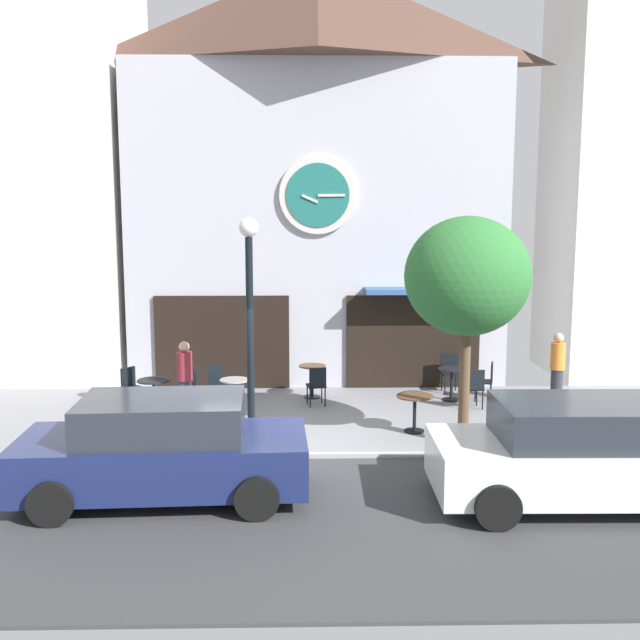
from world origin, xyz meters
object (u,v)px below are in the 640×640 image
object	(u,v)px
street_tree	(467,277)
cafe_table_leftmost	(154,390)
cafe_chair_right_end	(474,386)
cafe_chair_mid_row	(190,385)
cafe_table_near_door	(452,379)
cafe_table_rightmost	(312,376)
cafe_chair_facing_wall	(487,378)
pedestrian_maroon	(185,380)
cafe_chair_facing_street	(317,383)
street_lamp	(250,328)
cafe_chair_corner	(218,383)
cafe_chair_near_lamp	(131,384)
parked_car_navy	(163,449)
parked_car_white	(579,454)
cafe_table_center_left	(415,406)
cafe_table_near_curb	(235,391)
pedestrian_orange	(557,369)
cafe_chair_under_awning	(450,370)

from	to	relation	value
street_tree	cafe_table_leftmost	size ratio (longest dim) A/B	5.66
cafe_chair_right_end	cafe_chair_mid_row	world-z (taller)	same
cafe_table_near_door	cafe_chair_mid_row	world-z (taller)	cafe_chair_mid_row
cafe_table_rightmost	cafe_chair_facing_wall	distance (m)	4.04
cafe_chair_facing_wall	pedestrian_maroon	size ratio (longest dim) A/B	0.54
cafe_table_rightmost	cafe_chair_facing_street	world-z (taller)	cafe_chair_facing_street
cafe_chair_mid_row	street_lamp	bearing A→B (deg)	-54.83
street_lamp	cafe_chair_corner	distance (m)	3.00
cafe_chair_mid_row	cafe_chair_facing_wall	bearing A→B (deg)	4.66
street_lamp	cafe_chair_corner	xyz separation A→B (m)	(-0.92, 2.36, -1.61)
cafe_chair_mid_row	cafe_chair_near_lamp	world-z (taller)	same
cafe_chair_corner	cafe_chair_facing_wall	distance (m)	6.16
cafe_chair_facing_wall	parked_car_navy	distance (m)	8.50
cafe_table_near_door	cafe_chair_near_lamp	size ratio (longest dim) A/B	0.84
cafe_table_rightmost	pedestrian_maroon	size ratio (longest dim) A/B	0.46
parked_car_white	cafe_chair_near_lamp	bearing A→B (deg)	144.79
cafe_chair_right_end	cafe_chair_facing_wall	world-z (taller)	same
cafe_table_center_left	cafe_table_near_door	size ratio (longest dim) A/B	0.98
cafe_table_rightmost	parked_car_white	size ratio (longest dim) A/B	0.18
cafe_table_rightmost	cafe_table_center_left	size ratio (longest dim) A/B	1.05
cafe_table_near_curb	pedestrian_orange	xyz separation A→B (m)	(7.13, 0.45, 0.36)
cafe_chair_under_awning	cafe_table_leftmost	bearing A→B (deg)	-164.56
pedestrian_orange	parked_car_white	bearing A→B (deg)	-105.93
cafe_table_near_curb	cafe_chair_near_lamp	distance (m)	2.41
cafe_chair_mid_row	cafe_table_center_left	bearing A→B (deg)	-21.13
cafe_table_center_left	cafe_chair_mid_row	xyz separation A→B (m)	(-4.71, 1.82, 0.00)
cafe_table_leftmost	cafe_table_near_door	distance (m)	6.71
cafe_table_near_door	pedestrian_maroon	world-z (taller)	pedestrian_maroon
pedestrian_maroon	parked_car_navy	bearing A→B (deg)	-85.17
street_tree	cafe_chair_near_lamp	bearing A→B (deg)	157.88
cafe_table_near_door	cafe_chair_corner	bearing A→B (deg)	-175.75
cafe_chair_right_end	cafe_chair_corner	distance (m)	5.70
street_lamp	cafe_chair_facing_wall	xyz separation A→B (m)	(5.23, 2.70, -1.61)
cafe_chair_corner	pedestrian_orange	bearing A→B (deg)	-1.50
cafe_chair_facing_wall	pedestrian_maroon	bearing A→B (deg)	-167.80
cafe_chair_right_end	cafe_chair_facing_street	distance (m)	3.48
cafe_table_rightmost	cafe_chair_facing_street	size ratio (longest dim) A/B	0.86
street_tree	cafe_chair_corner	size ratio (longest dim) A/B	4.72
cafe_chair_mid_row	cafe_table_near_door	bearing A→B (deg)	5.92
cafe_table_center_left	cafe_table_near_door	distance (m)	2.72
cafe_chair_corner	cafe_chair_near_lamp	distance (m)	1.90
street_lamp	cafe_chair_facing_wall	distance (m)	6.10
cafe_table_center_left	cafe_chair_facing_wall	distance (m)	3.12
street_lamp	cafe_table_rightmost	xyz separation A→B (m)	(1.20, 3.09, -1.63)
cafe_chair_near_lamp	cafe_chair_right_end	bearing A→B (deg)	-2.18
cafe_chair_mid_row	cafe_chair_near_lamp	size ratio (longest dim) A/B	1.00
street_lamp	cafe_chair_near_lamp	bearing A→B (deg)	141.17
cafe_table_near_door	street_lamp	bearing A→B (deg)	-147.99
cafe_chair_facing_street	cafe_chair_right_end	bearing A→B (deg)	-5.28
cafe_table_rightmost	cafe_chair_near_lamp	xyz separation A→B (m)	(-4.03, -0.82, 0.02)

